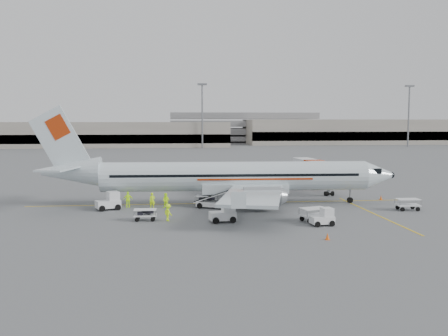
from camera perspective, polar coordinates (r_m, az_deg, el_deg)
The scene contains 26 objects.
ground at distance 56.49m, azimuth 0.22°, elevation -4.03°, with size 360.00×360.00×0.00m, color #56595B.
stripe_lead at distance 56.48m, azimuth 0.22°, elevation -4.02°, with size 44.00×0.20×0.01m, color yellow.
stripe_cross at distance 52.33m, azimuth 16.72°, elevation -5.00°, with size 0.20×20.00×0.01m, color yellow.
terminal_west at distance 188.49m, azimuth -16.55°, elevation 3.69°, with size 110.00×22.00×9.00m, color gray, non-canonical shape.
terminal_east at distance 214.43m, azimuth 14.67°, elevation 4.04°, with size 90.00×26.00×10.00m, color gray, non-canonical shape.
parking_garage at distance 217.65m, azimuth 2.07°, elevation 4.75°, with size 62.00×24.00×14.00m, color slate, non-canonical shape.
treeline at distance 230.55m, azimuth -4.65°, elevation 3.78°, with size 300.00×3.00×6.00m, color black, non-canonical shape.
mast_center at distance 173.76m, azimuth -2.50°, elevation 5.92°, with size 3.20×1.20×22.00m, color slate, non-canonical shape.
mast_east at distance 193.65m, azimuth 20.35°, elevation 5.54°, with size 3.20×1.20×22.00m, color slate, non-canonical shape.
aircraft at distance 55.03m, azimuth 1.25°, elevation 1.32°, with size 38.73×30.36×10.68m, color silver, non-canonical shape.
jet_bridge at distance 68.16m, azimuth 10.22°, elevation -0.79°, with size 2.89×15.39×4.04m, color silver, non-canonical shape.
belt_loader at distance 53.09m, azimuth -1.30°, elevation -3.30°, with size 4.51×1.69×2.44m, color silver, non-canonical shape.
tug_fore at distance 45.17m, azimuth 11.14°, elevation -5.49°, with size 2.03×1.16×1.57m, color silver, non-canonical shape.
tug_mid at distance 45.80m, azimuth -0.16°, elevation -5.08°, with size 2.35×1.34×1.81m, color silver, non-canonical shape.
tug_aft at distance 53.45m, azimuth -13.12°, elevation -3.68°, with size 2.44×1.39×1.88m, color silver, non-canonical shape.
cart_loaded_a at distance 54.11m, azimuth -1.99°, elevation -3.79°, with size 2.35×1.39×1.23m, color silver, non-canonical shape.
cart_loaded_b at distance 47.11m, azimuth -9.00°, elevation -5.31°, with size 2.08×1.23×1.08m, color silver, non-canonical shape.
cart_empty_a at distance 46.86m, azimuth 10.23°, elevation -5.26°, with size 2.46×1.45×1.28m, color silver, non-canonical shape.
cart_empty_b at distance 55.23m, azimuth 20.26°, elevation -3.93°, with size 2.34×1.38×1.22m, color silver, non-canonical shape.
cone_nose at distance 61.65m, azimuth 17.50°, elevation -3.22°, with size 0.34×0.34×0.56m, color #FC5E0F.
cone_port at distance 77.01m, azimuth 1.52°, elevation -1.32°, with size 0.34×0.34×0.55m, color #FC5E0F.
cone_stbd at distance 40.02m, azimuth 11.74°, elevation -7.64°, with size 0.34×0.34×0.55m, color #FC5E0F.
crew_a at distance 53.66m, azimuth -8.20°, elevation -3.68°, with size 0.60×0.40×1.66m, color #BBF011.
crew_b at distance 53.59m, azimuth -6.64°, elevation -3.71°, with size 0.78×0.60×1.60m, color #BBF011.
crew_c at distance 46.61m, azimuth -6.40°, elevation -5.07°, with size 1.03×0.59×1.60m, color #BBF011.
crew_d at distance 54.48m, azimuth -10.90°, elevation -3.56°, with size 1.00×0.42×1.71m, color #BBF011.
Camera 1 is at (-6.22, -55.38, 9.18)m, focal length 40.00 mm.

